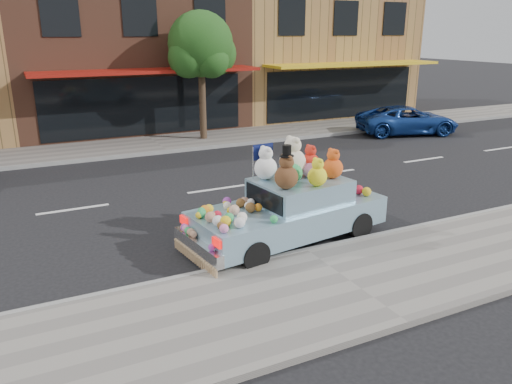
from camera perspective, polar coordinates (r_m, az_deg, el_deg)
ground at (r=14.63m, az=-4.51°, el=0.33°), size 120.00×120.00×0.00m
near_sidewalk at (r=9.32m, az=10.68°, el=-10.23°), size 60.00×3.00×0.12m
far_sidewalk at (r=20.61m, az=-11.23°, el=5.40°), size 60.00×3.00×0.12m
near_kerb at (r=10.42m, az=5.78°, el=-6.81°), size 60.00×0.12×0.13m
far_kerb at (r=19.20m, az=-10.05°, el=4.57°), size 60.00×0.12×0.13m
storefront_mid at (r=25.50m, az=-15.10°, el=15.61°), size 10.00×9.80×7.30m
storefront_right at (r=29.18m, az=5.31°, el=16.34°), size 10.00×9.80×7.30m
street_tree at (r=20.81m, az=-6.30°, el=15.85°), size 3.00×2.70×5.22m
car_blue at (r=23.49m, az=16.91°, el=7.87°), size 4.87×3.28×1.24m
art_car at (r=10.82m, az=3.82°, el=-1.57°), size 4.68×2.33×2.26m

